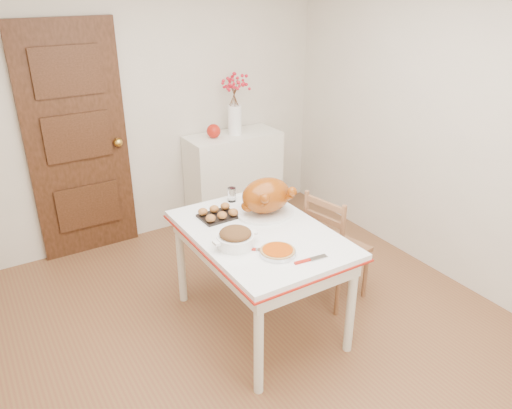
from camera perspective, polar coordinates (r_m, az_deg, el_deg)
floor at (r=3.67m, az=1.43°, el=-15.12°), size 3.50×4.00×0.00m
wall_back at (r=4.74m, az=-11.93°, el=10.86°), size 3.50×0.00×2.50m
wall_right at (r=4.20m, az=22.29°, el=7.73°), size 0.00×4.00×2.50m
door_back at (r=4.59m, az=-19.77°, el=6.61°), size 0.85×0.06×2.06m
sideboard at (r=5.08m, az=-2.56°, el=2.99°), size 0.93×0.41×0.93m
kitchen_table at (r=3.58m, az=0.43°, el=-8.53°), size 0.88×1.29×0.77m
chair_oak at (r=3.89m, az=9.20°, el=-4.72°), size 0.48×0.48×0.92m
berry_vase at (r=4.86m, az=-2.48°, el=11.43°), size 0.31×0.31×0.59m
apple at (r=4.81m, az=-4.89°, el=8.40°), size 0.13×0.13×0.13m
turkey_platter at (r=3.56m, az=1.18°, el=0.83°), size 0.50×0.43×0.27m
pumpkin_pie at (r=3.10m, az=2.50°, el=-5.36°), size 0.25×0.25×0.05m
stuffing_dish at (r=3.18m, az=-2.37°, el=-3.83°), size 0.37×0.33×0.12m
rolls_tray at (r=3.57m, az=-4.37°, el=-0.98°), size 0.26×0.21×0.07m
pie_server at (r=3.07m, az=6.31°, el=-6.26°), size 0.23×0.09×0.01m
carving_knife at (r=3.15m, az=0.64°, el=-5.19°), size 0.25×0.20×0.01m
drinking_glass at (r=3.81m, az=-2.81°, el=1.14°), size 0.08×0.08×0.11m
shaker_pair at (r=3.91m, az=0.88°, el=1.72°), size 0.10×0.07×0.09m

